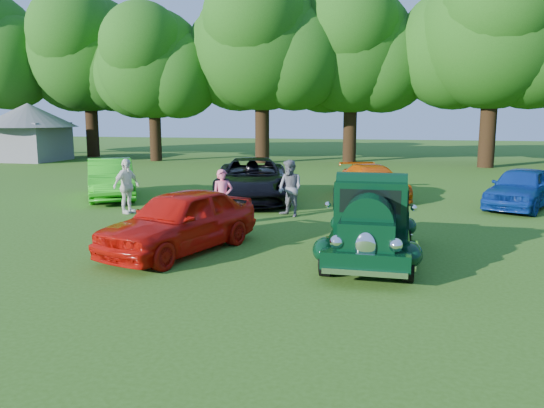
% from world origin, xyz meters
% --- Properties ---
extents(ground, '(120.00, 120.00, 0.00)m').
position_xyz_m(ground, '(0.00, 0.00, 0.00)').
color(ground, '#2D5213').
rests_on(ground, ground).
extents(hero_pickup, '(2.06, 4.42, 1.73)m').
position_xyz_m(hero_pickup, '(1.83, 0.73, 0.75)').
color(hero_pickup, black).
rests_on(hero_pickup, ground).
extents(red_convertible, '(2.95, 4.52, 1.43)m').
position_xyz_m(red_convertible, '(-2.40, 0.36, 0.72)').
color(red_convertible, '#B50E07').
rests_on(red_convertible, ground).
extents(back_car_lime, '(3.65, 4.61, 1.47)m').
position_xyz_m(back_car_lime, '(-8.00, 7.10, 0.73)').
color(back_car_lime, '#21A716').
rests_on(back_car_lime, ground).
extents(back_car_black, '(3.94, 6.06, 1.55)m').
position_xyz_m(back_car_black, '(-2.70, 7.69, 0.78)').
color(back_car_black, black).
rests_on(back_car_black, ground).
extents(back_car_orange, '(3.21, 4.57, 1.23)m').
position_xyz_m(back_car_orange, '(1.52, 9.41, 0.61)').
color(back_car_orange, '#CD4E07').
rests_on(back_car_orange, ground).
extents(back_car_blue, '(3.24, 4.36, 1.38)m').
position_xyz_m(back_car_blue, '(6.41, 8.24, 0.69)').
color(back_car_blue, navy).
rests_on(back_car_blue, ground).
extents(spectator_pink, '(0.69, 0.60, 1.59)m').
position_xyz_m(spectator_pink, '(-2.37, 3.34, 0.79)').
color(spectator_pink, '#E65E79').
rests_on(spectator_pink, ground).
extents(spectator_grey, '(1.07, 1.02, 1.73)m').
position_xyz_m(spectator_grey, '(-0.80, 5.11, 0.87)').
color(spectator_grey, slate).
rests_on(spectator_grey, ground).
extents(spectator_white, '(0.72, 1.10, 1.73)m').
position_xyz_m(spectator_white, '(-5.92, 4.45, 0.87)').
color(spectator_white, silver).
rests_on(spectator_white, ground).
extents(gazebo, '(6.40, 6.40, 3.90)m').
position_xyz_m(gazebo, '(-22.00, 21.00, 2.40)').
color(gazebo, slate).
rests_on(gazebo, ground).
extents(tree_line, '(63.50, 10.75, 12.27)m').
position_xyz_m(tree_line, '(-1.55, 23.95, 7.33)').
color(tree_line, black).
rests_on(tree_line, ground).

